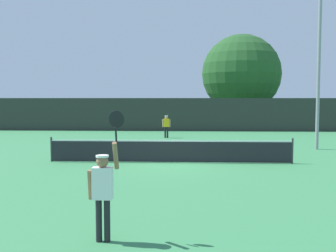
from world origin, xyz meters
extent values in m
plane|color=#387F4C|center=(0.00, 0.00, 0.00)|extent=(120.00, 120.00, 0.00)
cube|color=#232328|center=(0.00, 0.00, 0.48)|extent=(10.30, 0.03, 0.91)
cube|color=white|center=(0.00, 0.00, 0.93)|extent=(10.30, 0.04, 0.06)
cylinder|color=#333338|center=(-5.15, 0.00, 0.54)|extent=(0.08, 0.08, 1.07)
cylinder|color=#333338|center=(5.15, 0.00, 0.54)|extent=(0.08, 0.08, 1.07)
cube|color=#2D332D|center=(0.00, 16.41, 1.37)|extent=(35.98, 0.12, 2.74)
cube|color=white|center=(-0.87, -9.50, 1.14)|extent=(0.38, 0.22, 0.61)
sphere|color=#8C6647|center=(-0.87, -9.50, 1.56)|extent=(0.23, 0.23, 0.23)
cylinder|color=white|center=(-0.87, -9.50, 1.66)|extent=(0.25, 0.25, 0.04)
cylinder|color=black|center=(-0.95, -9.50, 0.42)|extent=(0.12, 0.12, 0.83)
cylinder|color=black|center=(-0.79, -9.50, 0.42)|extent=(0.12, 0.12, 0.83)
cylinder|color=#8C6647|center=(-1.11, -9.50, 1.11)|extent=(0.09, 0.18, 0.58)
cylinder|color=#8C6647|center=(-0.63, -9.41, 1.66)|extent=(0.09, 0.33, 0.56)
cylinder|color=black|center=(-0.63, -9.35, 2.06)|extent=(0.04, 0.11, 0.28)
ellipsoid|color=black|center=(-0.63, -9.29, 2.35)|extent=(0.30, 0.13, 0.36)
cube|color=yellow|center=(-0.72, 10.52, 1.04)|extent=(0.38, 0.22, 0.56)
sphere|color=tan|center=(-0.72, 10.52, 1.43)|extent=(0.22, 0.22, 0.22)
cylinder|color=white|center=(-0.72, 10.52, 1.52)|extent=(0.23, 0.23, 0.04)
cylinder|color=black|center=(-0.80, 10.52, 0.38)|extent=(0.12, 0.12, 0.76)
cylinder|color=black|center=(-0.64, 10.52, 0.38)|extent=(0.12, 0.12, 0.76)
cylinder|color=tan|center=(-0.96, 10.52, 1.02)|extent=(0.09, 0.17, 0.54)
cylinder|color=tan|center=(-0.48, 10.52, 1.02)|extent=(0.09, 0.15, 0.54)
sphere|color=#CCE033|center=(0.89, 3.68, 0.03)|extent=(0.07, 0.07, 0.07)
cylinder|color=gray|center=(7.67, 4.81, 4.65)|extent=(0.18, 0.18, 9.30)
cylinder|color=brown|center=(5.89, 22.14, 1.11)|extent=(0.56, 0.56, 2.22)
sphere|color=#235123|center=(5.89, 22.14, 5.05)|extent=(7.56, 7.56, 7.56)
cube|color=red|center=(1.45, 22.90, 0.60)|extent=(2.31, 4.37, 0.90)
cube|color=#2D333D|center=(1.45, 22.60, 1.37)|extent=(1.91, 2.36, 0.64)
cylinder|color=black|center=(0.60, 24.30, 0.30)|extent=(0.22, 0.60, 0.60)
cylinder|color=black|center=(2.30, 24.30, 0.30)|extent=(0.22, 0.60, 0.60)
cylinder|color=black|center=(0.60, 21.50, 0.30)|extent=(0.22, 0.60, 0.60)
cylinder|color=black|center=(2.30, 21.50, 0.30)|extent=(0.22, 0.60, 0.60)
camera|label=1|loc=(0.74, -16.97, 2.76)|focal=42.91mm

